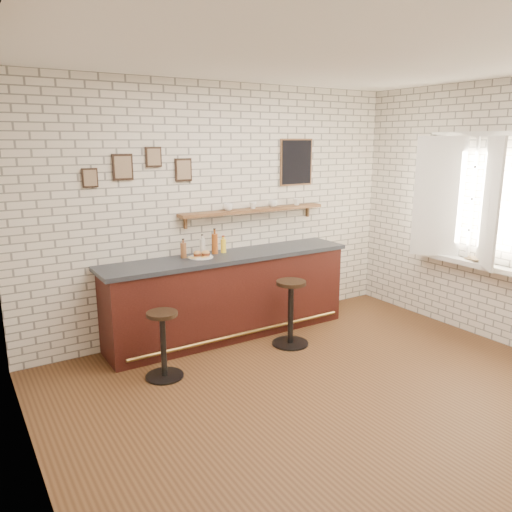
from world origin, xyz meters
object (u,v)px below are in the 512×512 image
(shelf_cup_a, at_px, (228,207))
(book_lower, at_px, (471,260))
(shelf_cup_c, at_px, (273,203))
(shelf_cup_d, at_px, (297,202))
(bitters_bottle_white, at_px, (202,247))
(bar_stool_left, at_px, (163,343))
(bar_stool_right, at_px, (291,311))
(shelf_cup_b, at_px, (253,205))
(ciabatta_sandwich, at_px, (201,254))
(bar_counter, at_px, (229,295))
(sandwich_plate, at_px, (201,257))
(bitters_bottle_brown, at_px, (183,250))
(book_upper, at_px, (470,258))
(condiment_bottle_yellow, at_px, (223,245))
(bitters_bottle_amber, at_px, (215,243))

(shelf_cup_a, relative_size, book_lower, 0.56)
(shelf_cup_c, bearing_deg, shelf_cup_d, -61.89)
(bitters_bottle_white, relative_size, shelf_cup_c, 2.18)
(bar_stool_left, bearing_deg, bar_stool_right, -0.03)
(shelf_cup_b, bearing_deg, book_lower, -108.86)
(shelf_cup_b, bearing_deg, ciabatta_sandwich, 123.64)
(bar_counter, relative_size, bar_stool_right, 4.04)
(shelf_cup_c, bearing_deg, shelf_cup_a, 118.11)
(bitters_bottle_white, relative_size, book_lower, 1.21)
(sandwich_plate, distance_m, bitters_bottle_brown, 0.21)
(shelf_cup_b, xyz_separation_m, book_upper, (1.99, -1.71, -0.58))
(bar_stool_left, height_order, bar_stool_right, bar_stool_right)
(bitters_bottle_white, xyz_separation_m, shelf_cup_d, (1.42, 0.07, 0.43))
(condiment_bottle_yellow, height_order, book_lower, condiment_bottle_yellow)
(ciabatta_sandwich, relative_size, condiment_bottle_yellow, 1.02)
(shelf_cup_d, bearing_deg, bar_stool_right, -143.27)
(bar_counter, height_order, bar_stool_left, bar_counter)
(sandwich_plate, bearing_deg, condiment_bottle_yellow, 15.62)
(bitters_bottle_amber, bearing_deg, shelf_cup_c, 4.47)
(bitters_bottle_brown, distance_m, condiment_bottle_yellow, 0.52)
(bar_counter, xyz_separation_m, sandwich_plate, (-0.35, 0.03, 0.51))
(bar_stool_left, distance_m, book_lower, 3.71)
(book_lower, bearing_deg, book_upper, 89.22)
(ciabatta_sandwich, height_order, bitters_bottle_brown, bitters_bottle_brown)
(condiment_bottle_yellow, bearing_deg, bar_stool_right, -59.04)
(bar_counter, relative_size, shelf_cup_d, 33.35)
(bar_stool_left, relative_size, shelf_cup_c, 5.99)
(book_upper, bearing_deg, bitters_bottle_white, -172.69)
(bitters_bottle_brown, height_order, book_lower, bitters_bottle_brown)
(bar_stool_left, height_order, shelf_cup_c, shelf_cup_c)
(ciabatta_sandwich, relative_size, bitters_bottle_brown, 0.94)
(bar_counter, height_order, condiment_bottle_yellow, condiment_bottle_yellow)
(bar_counter, distance_m, shelf_cup_d, 1.55)
(bar_counter, bearing_deg, shelf_cup_c, 14.81)
(bitters_bottle_brown, bearing_deg, ciabatta_sandwich, -28.46)
(shelf_cup_b, bearing_deg, bitters_bottle_amber, 118.72)
(bar_stool_left, xyz_separation_m, book_lower, (3.56, -0.89, 0.57))
(bar_stool_left, bearing_deg, book_lower, -14.04)
(bar_counter, distance_m, shelf_cup_b, 1.15)
(condiment_bottle_yellow, bearing_deg, book_upper, -33.70)
(bitters_bottle_brown, relative_size, bitters_bottle_white, 0.89)
(bar_counter, height_order, ciabatta_sandwich, ciabatta_sandwich)
(ciabatta_sandwich, xyz_separation_m, book_upper, (2.80, -1.54, -0.10))
(sandwich_plate, distance_m, shelf_cup_a, 0.72)
(ciabatta_sandwich, distance_m, shelf_cup_a, 0.69)
(condiment_bottle_yellow, xyz_separation_m, book_upper, (2.46, -1.64, -0.14))
(bitters_bottle_amber, height_order, shelf_cup_d, shelf_cup_d)
(bar_stool_right, height_order, shelf_cup_a, shelf_cup_a)
(bar_counter, distance_m, bitters_bottle_white, 0.68)
(shelf_cup_d, distance_m, book_upper, 2.23)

